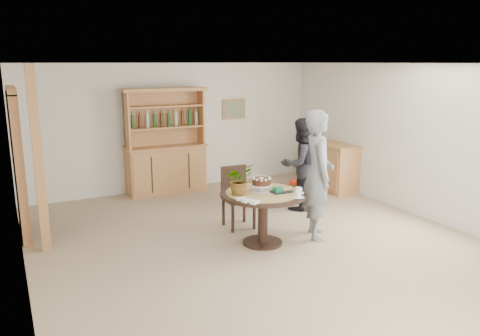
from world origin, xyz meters
name	(u,v)px	position (x,y,z in m)	size (l,w,h in m)	color
ground	(261,245)	(0.00, 0.00, 0.00)	(7.00, 7.00, 0.00)	tan
room_shell	(262,122)	(0.00, 0.01, 1.74)	(6.04, 7.04, 2.52)	white
doorway	(17,162)	(-2.93, 2.00, 1.11)	(0.13, 1.10, 2.18)	black
pine_post	(38,161)	(-2.70, 1.20, 1.25)	(0.12, 0.12, 2.50)	tan
hutch	(166,158)	(-0.30, 3.24, 0.69)	(1.62, 0.54, 2.04)	tan
sideboard	(330,166)	(2.74, 2.00, 0.47)	(0.54, 1.26, 0.94)	tan
dining_table	(263,203)	(0.05, 0.05, 0.60)	(1.20, 1.20, 0.76)	black
dining_chair	(236,193)	(0.05, 0.88, 0.54)	(0.44, 0.44, 0.95)	black
birthday_cake	(261,182)	(0.05, 0.10, 0.88)	(0.30, 0.30, 0.20)	white
flower_vase	(239,179)	(-0.30, 0.10, 0.97)	(0.38, 0.33, 0.42)	#3F7233
gift_tray	(281,190)	(0.27, -0.07, 0.79)	(0.30, 0.20, 0.08)	black
coffee_cup_a	(299,190)	(0.45, -0.23, 0.80)	(0.15, 0.15, 0.09)	white
coffee_cup_b	(298,195)	(0.33, -0.40, 0.79)	(0.15, 0.15, 0.08)	white
napkins	(248,201)	(-0.36, -0.26, 0.77)	(0.24, 0.33, 0.03)	white
teen_boy	(318,174)	(0.90, -0.05, 0.94)	(0.68, 0.45, 1.87)	slate
adult_person	(300,164)	(1.43, 1.16, 0.80)	(0.78, 0.61, 1.60)	black
red_suitcase	(307,185)	(2.27, 2.14, 0.10)	(0.68, 0.53, 0.21)	red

